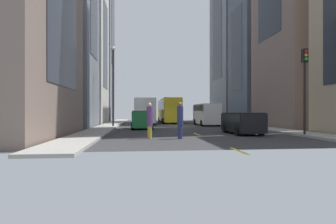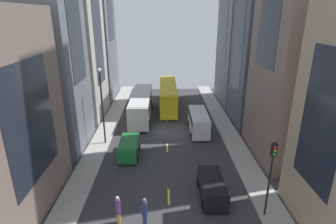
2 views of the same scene
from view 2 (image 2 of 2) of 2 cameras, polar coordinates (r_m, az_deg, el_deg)
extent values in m
plane|color=#333335|center=(33.53, -0.27, -4.24)|extent=(41.31, 41.31, 0.00)
cube|color=#9E9B93|center=(34.26, -13.02, -4.10)|extent=(2.23, 44.00, 0.15)
cube|color=#9E9B93|center=(34.42, 12.41, -3.94)|extent=(2.23, 44.00, 0.15)
cube|color=yellow|center=(22.61, 0.15, -17.34)|extent=(0.16, 2.00, 0.01)
cube|color=yellow|center=(29.75, -0.17, -7.52)|extent=(0.16, 2.00, 0.01)
cube|color=yellow|center=(37.41, -0.35, -1.61)|extent=(0.16, 2.00, 0.01)
cube|color=yellow|center=(45.33, -0.47, 2.27)|extent=(0.16, 2.00, 0.01)
cube|color=yellow|center=(53.40, -0.56, 4.99)|extent=(0.16, 2.00, 0.01)
cube|color=beige|center=(38.48, -18.98, 14.51)|extent=(6.01, 8.26, 21.59)
cube|color=#1E232D|center=(38.48, -18.98, 14.51)|extent=(6.07, 4.54, 11.87)
cube|color=#4C5666|center=(36.27, 19.73, 13.07)|extent=(6.57, 7.28, 20.22)
cube|color=#1E232D|center=(36.27, 19.73, 13.07)|extent=(6.64, 4.01, 11.12)
cube|color=silver|center=(38.03, -5.64, 1.49)|extent=(2.55, 11.92, 3.00)
cube|color=black|center=(37.77, -5.68, 2.72)|extent=(2.60, 10.97, 1.20)
cube|color=beige|center=(37.58, -5.72, 3.72)|extent=(2.45, 11.44, 0.08)
cylinder|color=black|center=(42.03, -6.80, 1.41)|extent=(0.46, 1.00, 1.00)
cylinder|color=black|center=(41.85, -3.60, 1.44)|extent=(0.46, 1.00, 1.00)
cylinder|color=black|center=(35.14, -7.93, -2.39)|extent=(0.46, 1.00, 1.00)
cylinder|color=black|center=(34.93, -4.11, -2.39)|extent=(0.46, 1.00, 1.00)
cube|color=yellow|center=(42.06, 0.01, 3.51)|extent=(2.45, 12.61, 3.30)
cube|color=black|center=(41.82, 0.01, 4.63)|extent=(2.50, 11.60, 1.48)
cube|color=gold|center=(41.61, 0.01, 5.74)|extent=(2.35, 12.11, 0.08)
cylinder|color=black|center=(46.22, -1.47, 3.10)|extent=(0.44, 0.76, 0.76)
cylinder|color=black|center=(46.25, 1.32, 3.11)|extent=(0.44, 0.76, 0.76)
cylinder|color=black|center=(38.80, -1.55, -0.22)|extent=(0.44, 0.76, 0.76)
cylinder|color=black|center=(38.84, 1.77, -0.20)|extent=(0.44, 0.76, 0.76)
cube|color=white|center=(33.24, 6.44, -2.07)|extent=(2.05, 5.94, 2.30)
cube|color=black|center=(32.97, 6.49, -0.85)|extent=(2.09, 5.47, 0.69)
cube|color=silver|center=(32.82, 6.52, -0.14)|extent=(1.97, 5.70, 0.08)
cylinder|color=black|center=(35.20, 4.49, -2.46)|extent=(0.37, 0.72, 0.72)
cylinder|color=black|center=(35.43, 7.53, -2.43)|extent=(0.37, 0.72, 0.72)
cylinder|color=black|center=(31.84, 5.09, -4.97)|extent=(0.37, 0.72, 0.72)
cylinder|color=black|center=(32.09, 8.46, -4.91)|extent=(0.37, 0.72, 0.72)
cube|color=black|center=(22.41, 9.23, -15.42)|extent=(1.81, 4.46, 1.32)
cube|color=black|center=(22.22, 9.28, -14.72)|extent=(1.84, 4.10, 0.56)
cube|color=black|center=(22.01, 9.34, -13.93)|extent=(1.74, 4.28, 0.08)
cylinder|color=black|center=(23.70, 6.54, -14.63)|extent=(0.33, 0.62, 0.62)
cylinder|color=black|center=(23.96, 10.61, -14.44)|extent=(0.33, 0.62, 0.62)
cylinder|color=black|center=(21.50, 7.50, -18.78)|extent=(0.33, 0.62, 0.62)
cylinder|color=black|center=(21.79, 12.07, -18.49)|extent=(0.33, 0.62, 0.62)
cube|color=#1E7238|center=(28.02, -8.20, -7.47)|extent=(1.84, 4.05, 1.49)
cube|color=black|center=(27.85, -8.24, -6.76)|extent=(1.87, 3.72, 0.63)
cube|color=#1A612F|center=(27.67, -8.28, -6.02)|extent=(1.76, 3.89, 0.08)
cylinder|color=black|center=(29.52, -9.49, -7.38)|extent=(0.33, 0.62, 0.62)
cylinder|color=black|center=(29.32, -6.20, -7.41)|extent=(0.33, 0.62, 0.62)
cylinder|color=black|center=(27.34, -10.23, -9.78)|extent=(0.33, 0.62, 0.62)
cylinder|color=black|center=(27.12, -6.65, -9.84)|extent=(0.33, 0.62, 0.62)
cylinder|color=navy|center=(19.98, -4.86, -21.82)|extent=(0.28, 0.28, 0.82)
cylinder|color=navy|center=(19.34, -4.94, -19.63)|extent=(0.38, 0.38, 1.15)
sphere|color=#8C6647|center=(18.90, -5.01, -17.99)|extent=(0.24, 0.24, 0.24)
cylinder|color=gold|center=(20.43, -10.31, -21.11)|extent=(0.27, 0.27, 0.77)
cylinder|color=#593372|center=(19.80, -10.50, -18.96)|extent=(0.36, 0.36, 1.18)
sphere|color=beige|center=(19.37, -10.63, -17.33)|extent=(0.23, 0.23, 0.23)
cylinder|color=black|center=(20.50, 20.40, -14.47)|extent=(0.14, 0.14, 4.78)
cube|color=black|center=(19.10, 21.41, -7.36)|extent=(0.32, 0.32, 0.90)
sphere|color=red|center=(18.85, 21.70, -6.91)|extent=(0.20, 0.20, 0.20)
sphere|color=orange|center=(18.96, 21.61, -7.60)|extent=(0.20, 0.20, 0.20)
sphere|color=green|center=(19.07, 21.51, -8.27)|extent=(0.20, 0.20, 0.20)
cylinder|color=black|center=(29.87, -13.61, 0.64)|extent=(0.18, 0.18, 7.98)
sphere|color=silver|center=(28.81, -14.28, 8.50)|extent=(0.44, 0.44, 0.44)
camera|label=1|loc=(12.65, -52.07, -68.11)|focal=28.70mm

